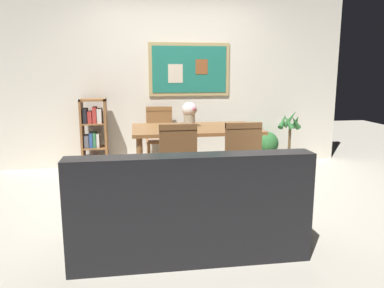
% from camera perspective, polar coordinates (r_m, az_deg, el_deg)
% --- Properties ---
extents(ground_plane, '(12.00, 12.00, 0.00)m').
position_cam_1_polar(ground_plane, '(4.38, -0.26, -8.02)').
color(ground_plane, beige).
extents(wall_back_with_painting, '(5.20, 0.14, 2.60)m').
position_cam_1_polar(wall_back_with_painting, '(5.77, -2.64, 9.75)').
color(wall_back_with_painting, silver).
rests_on(wall_back_with_painting, ground_plane).
extents(dining_table, '(1.56, 0.94, 0.73)m').
position_cam_1_polar(dining_table, '(4.73, 0.50, 1.46)').
color(dining_table, brown).
rests_on(dining_table, ground_plane).
extents(dining_chair_far_left, '(0.40, 0.41, 0.91)m').
position_cam_1_polar(dining_chair_far_left, '(5.54, -4.88, 1.70)').
color(dining_chair_far_left, brown).
rests_on(dining_chair_far_left, ground_plane).
extents(dining_chair_near_left, '(0.40, 0.41, 0.91)m').
position_cam_1_polar(dining_chair_near_left, '(3.92, -2.24, -2.18)').
color(dining_chair_near_left, brown).
rests_on(dining_chair_near_left, ground_plane).
extents(dining_chair_near_right, '(0.40, 0.41, 0.91)m').
position_cam_1_polar(dining_chair_near_right, '(4.06, 7.28, -1.80)').
color(dining_chair_near_right, brown).
rests_on(dining_chair_near_right, ground_plane).
extents(leather_couch, '(1.80, 0.84, 0.84)m').
position_cam_1_polar(leather_couch, '(3.09, -0.86, -10.24)').
color(leather_couch, black).
rests_on(leather_couch, ground_plane).
extents(bookshelf, '(0.36, 0.28, 1.04)m').
position_cam_1_polar(bookshelf, '(5.56, -14.60, 1.11)').
color(bookshelf, brown).
rests_on(bookshelf, ground_plane).
extents(potted_ivy, '(0.35, 0.35, 0.57)m').
position_cam_1_polar(potted_ivy, '(5.96, 11.21, -0.52)').
color(potted_ivy, '#4C4742').
rests_on(potted_ivy, ground_plane).
extents(potted_palm, '(0.35, 0.36, 0.87)m').
position_cam_1_polar(potted_palm, '(5.76, 14.42, -0.59)').
color(potted_palm, '#B2ADA3').
rests_on(potted_palm, ground_plane).
extents(flower_vase, '(0.20, 0.19, 0.31)m').
position_cam_1_polar(flower_vase, '(4.75, -0.38, 4.73)').
color(flower_vase, tan).
rests_on(flower_vase, dining_table).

